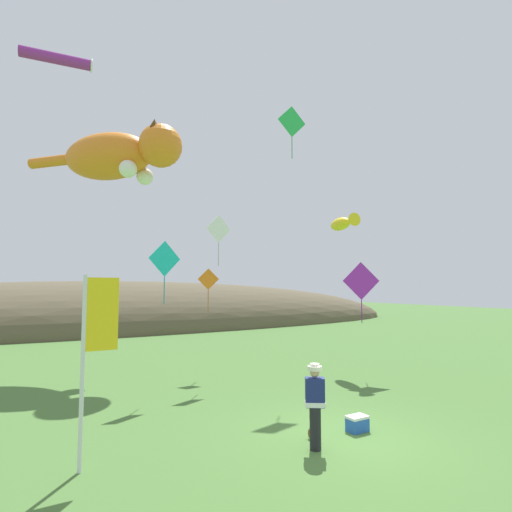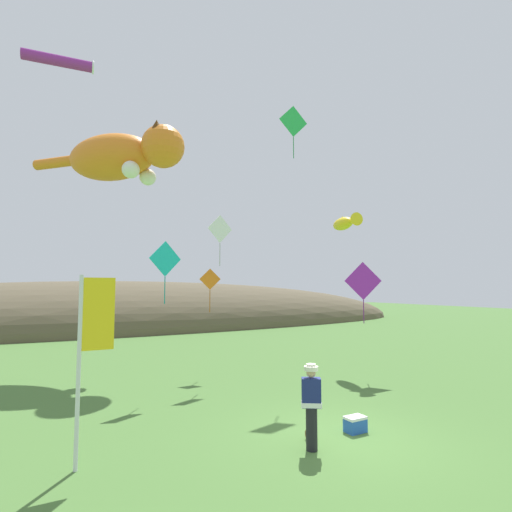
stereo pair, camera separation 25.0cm
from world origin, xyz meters
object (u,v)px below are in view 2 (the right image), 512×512
kite_spool (311,434)px  kite_tube_streamer (60,61)px  kite_diamond_white (220,229)px  kite_giant_cat (122,157)px  kite_diamond_violet (363,281)px  kite_fish_windsock (345,223)px  festival_banner_pole (89,341)px  festival_attendant (311,403)px  picnic_cooler (355,424)px  kite_diamond_green (293,122)px  kite_diamond_teal (165,259)px  kite_diamond_orange (210,280)px

kite_spool → kite_tube_streamer: kite_tube_streamer is taller
kite_spool → kite_diamond_white: 8.69m
kite_giant_cat → kite_diamond_white: kite_giant_cat is taller
kite_diamond_violet → kite_giant_cat: bearing=138.4°
kite_spool → kite_diamond_white: bearing=84.5°
kite_giant_cat → kite_fish_windsock: bearing=-31.2°
kite_spool → festival_banner_pole: (-4.57, 0.84, 2.25)m
festival_banner_pole → festival_attendant: bearing=-17.1°
festival_attendant → picnic_cooler: (1.53, 0.36, -0.77)m
kite_diamond_green → picnic_cooler: bearing=-110.9°
kite_spool → kite_giant_cat: 14.76m
kite_spool → kite_fish_windsock: (6.34, 5.98, 6.12)m
picnic_cooler → festival_attendant: bearing=-166.7°
festival_attendant → festival_banner_pole: festival_banner_pole is taller
kite_spool → kite_diamond_violet: kite_diamond_violet is taller
picnic_cooler → kite_diamond_green: (2.20, 5.77, 9.96)m
kite_tube_streamer → festival_attendant: bearing=-56.3°
festival_banner_pole → kite_diamond_white: 8.49m
kite_diamond_teal → kite_diamond_orange: bearing=40.1°
kite_spool → festival_attendant: bearing=-123.6°
kite_tube_streamer → kite_diamond_violet: bearing=-13.5°
kite_giant_cat → kite_diamond_teal: kite_giant_cat is taller
festival_attendant → picnic_cooler: size_ratio=3.59×
kite_diamond_green → festival_banner_pole: bearing=-148.9°
festival_banner_pole → kite_diamond_teal: kite_diamond_teal is taller
kite_fish_windsock → picnic_cooler: bearing=-130.1°
festival_banner_pole → kite_diamond_green: kite_diamond_green is taller
festival_attendant → kite_diamond_green: 11.65m
festival_banner_pole → kite_diamond_violet: bearing=18.1°
festival_attendant → kite_diamond_teal: 6.99m
festival_banner_pole → kite_giant_cat: 12.75m
kite_tube_streamer → kite_diamond_white: kite_tube_streamer is taller
kite_spool → kite_giant_cat: kite_giant_cat is taller
kite_fish_windsock → kite_tube_streamer: bearing=176.1°
kite_tube_streamer → kite_diamond_green: 8.66m
picnic_cooler → kite_diamond_violet: kite_diamond_violet is taller
festival_banner_pole → kite_diamond_orange: size_ratio=2.08×
kite_fish_windsock → kite_diamond_white: kite_fish_windsock is taller
picnic_cooler → kite_diamond_orange: kite_diamond_orange is taller
festival_attendant → kite_diamond_violet: 7.99m
kite_diamond_white → kite_diamond_violet: (4.97, -2.51, -2.01)m
festival_attendant → kite_diamond_green: kite_diamond_green is taller
kite_fish_windsock → kite_diamond_green: size_ratio=0.99×
picnic_cooler → kite_tube_streamer: 14.23m
picnic_cooler → festival_banner_pole: festival_banner_pole is taller
kite_tube_streamer → kite_diamond_white: (5.79, -0.09, -5.25)m
kite_diamond_white → kite_diamond_green: (2.77, -1.02, 4.50)m
kite_diamond_violet → kite_diamond_green: (-2.20, 1.48, 6.51)m
kite_spool → kite_diamond_teal: bearing=108.5°
kite_spool → kite_tube_streamer: 13.72m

